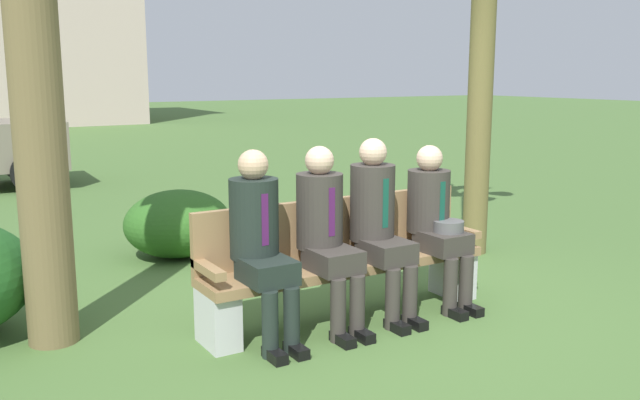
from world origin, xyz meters
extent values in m
plane|color=#476832|center=(0.00, 0.00, 0.00)|extent=(80.00, 80.00, 0.00)
cube|color=#99754C|center=(-0.18, -0.01, 0.42)|extent=(2.31, 0.44, 0.07)
cube|color=#99754C|center=(-0.18, 0.18, 0.68)|extent=(2.31, 0.06, 0.45)
cube|color=#99754C|center=(-1.30, -0.01, 0.55)|extent=(0.08, 0.44, 0.06)
cube|color=#99754C|center=(0.93, -0.01, 0.55)|extent=(0.08, 0.44, 0.06)
cube|color=silver|center=(-1.24, -0.01, 0.19)|extent=(0.20, 0.37, 0.38)
cube|color=silver|center=(0.87, -0.01, 0.19)|extent=(0.20, 0.37, 0.38)
cube|color=#1E2823|center=(-0.94, -0.18, 0.53)|extent=(0.32, 0.38, 0.16)
cylinder|color=#1E2823|center=(-1.02, -0.37, 0.23)|extent=(0.11, 0.11, 0.45)
cylinder|color=#1E2823|center=(-0.86, -0.37, 0.23)|extent=(0.11, 0.11, 0.45)
cube|color=black|center=(-1.02, -0.43, 0.04)|extent=(0.09, 0.22, 0.07)
cube|color=black|center=(-0.86, -0.43, 0.04)|extent=(0.09, 0.22, 0.07)
cylinder|color=#1E2823|center=(-0.94, 0.01, 0.86)|extent=(0.34, 0.34, 0.55)
cube|color=#4C1951|center=(-0.94, -0.15, 0.88)|extent=(0.05, 0.01, 0.35)
sphere|color=tan|center=(-0.94, 0.01, 1.22)|extent=(0.21, 0.21, 0.21)
cube|color=#38332D|center=(-0.42, -0.18, 0.53)|extent=(0.32, 0.38, 0.16)
cylinder|color=#38332D|center=(-0.50, -0.37, 0.23)|extent=(0.11, 0.11, 0.45)
cylinder|color=#38332D|center=(-0.34, -0.37, 0.23)|extent=(0.11, 0.11, 0.45)
cube|color=black|center=(-0.50, -0.43, 0.04)|extent=(0.09, 0.22, 0.07)
cube|color=black|center=(-0.34, -0.43, 0.04)|extent=(0.09, 0.22, 0.07)
cylinder|color=#38332D|center=(-0.42, 0.01, 0.85)|extent=(0.34, 0.34, 0.55)
cube|color=#4C1951|center=(-0.42, -0.15, 0.87)|extent=(0.05, 0.01, 0.35)
sphere|color=beige|center=(-0.42, 0.01, 1.22)|extent=(0.21, 0.21, 0.21)
cube|color=#38332D|center=(0.05, -0.18, 0.53)|extent=(0.32, 0.38, 0.16)
cylinder|color=#38332D|center=(-0.03, -0.37, 0.23)|extent=(0.11, 0.11, 0.45)
cylinder|color=#38332D|center=(0.13, -0.37, 0.23)|extent=(0.11, 0.11, 0.45)
cube|color=black|center=(-0.03, -0.43, 0.04)|extent=(0.09, 0.22, 0.07)
cube|color=black|center=(0.13, -0.43, 0.04)|extent=(0.09, 0.22, 0.07)
cylinder|color=#38332D|center=(0.05, 0.01, 0.87)|extent=(0.34, 0.34, 0.58)
cube|color=#144C3D|center=(0.05, -0.15, 0.89)|extent=(0.05, 0.01, 0.37)
sphere|color=beige|center=(0.05, 0.01, 1.25)|extent=(0.21, 0.21, 0.21)
cube|color=#38332D|center=(0.61, -0.18, 0.53)|extent=(0.32, 0.38, 0.16)
cylinder|color=#38332D|center=(0.53, -0.37, 0.23)|extent=(0.11, 0.11, 0.45)
cylinder|color=#38332D|center=(0.69, -0.37, 0.23)|extent=(0.11, 0.11, 0.45)
cube|color=black|center=(0.53, -0.43, 0.04)|extent=(0.09, 0.22, 0.07)
cube|color=black|center=(0.69, -0.43, 0.04)|extent=(0.09, 0.22, 0.07)
cylinder|color=#38332D|center=(0.61, 0.01, 0.83)|extent=(0.34, 0.34, 0.50)
cube|color=#144C3D|center=(0.61, -0.15, 0.85)|extent=(0.05, 0.01, 0.32)
sphere|color=beige|center=(0.61, 0.01, 1.17)|extent=(0.21, 0.21, 0.21)
cylinder|color=#565656|center=(0.64, -0.20, 0.66)|extent=(0.24, 0.24, 0.09)
cylinder|color=brown|center=(-2.18, 0.66, 1.87)|extent=(0.34, 0.34, 3.73)
cylinder|color=brown|center=(2.03, 0.94, 2.25)|extent=(0.25, 0.25, 4.51)
ellipsoid|color=#2D5E20|center=(-0.66, 2.38, 0.34)|extent=(1.09, 1.00, 0.68)
cylinder|color=black|center=(-1.25, 8.71, 0.32)|extent=(0.64, 0.16, 0.64)
cylinder|color=black|center=(-1.31, 7.15, 0.32)|extent=(0.64, 0.16, 0.64)
camera|label=1|loc=(-2.94, -4.17, 1.83)|focal=38.57mm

